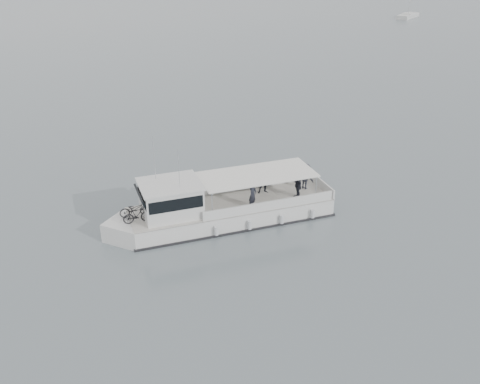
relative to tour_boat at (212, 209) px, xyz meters
name	(u,v)px	position (x,y,z in m)	size (l,w,h in m)	color
ground	(278,186)	(5.26, 2.92, -0.85)	(1400.00, 1400.00, 0.00)	slate
tour_boat	(212,209)	(0.00, 0.00, 0.00)	(12.44, 3.48, 5.19)	silver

